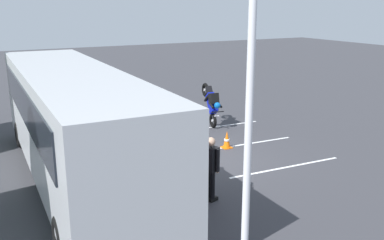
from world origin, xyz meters
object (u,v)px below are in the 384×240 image
at_px(parked_motorcycle_silver, 127,139).
at_px(flagpole, 246,157).
at_px(spectator_right, 156,126).
at_px(spectator_far_left, 211,164).
at_px(stunt_motorcycle, 211,102).
at_px(tour_bus, 74,126).
at_px(spectator_centre, 159,139).
at_px(spectator_left, 184,149).
at_px(spectator_far_right, 146,118).
at_px(traffic_cone, 227,140).

height_order(parked_motorcycle_silver, flagpole, flagpole).
bearing_deg(spectator_right, spectator_far_left, 177.97).
bearing_deg(stunt_motorcycle, spectator_far_left, 149.37).
relative_size(tour_bus, spectator_right, 6.34).
xyz_separation_m(spectator_centre, stunt_motorcycle, (3.44, -3.89, 0.07)).
bearing_deg(tour_bus, spectator_left, -120.00).
xyz_separation_m(spectator_far_left, flagpole, (-5.59, 2.89, 2.46)).
height_order(tour_bus, spectator_left, tour_bus).
relative_size(spectator_far_right, stunt_motorcycle, 0.95).
bearing_deg(spectator_right, spectator_left, 175.63).
relative_size(tour_bus, spectator_left, 6.77).
xyz_separation_m(spectator_right, traffic_cone, (-0.36, -2.57, -0.77)).
bearing_deg(stunt_motorcycle, spectator_far_right, 109.78).
relative_size(spectator_centre, traffic_cone, 2.63).
distance_m(spectator_far_left, stunt_motorcycle, 7.13).
relative_size(spectator_right, traffic_cone, 2.85).
distance_m(spectator_left, spectator_right, 2.40).
distance_m(spectator_centre, flagpole, 9.05).
bearing_deg(spectator_far_left, spectator_far_right, -2.23).
bearing_deg(spectator_far_left, stunt_motorcycle, -30.63).
distance_m(spectator_left, flagpole, 7.97).
bearing_deg(spectator_far_left, spectator_left, 1.91).
bearing_deg(flagpole, spectator_far_left, -27.32).
xyz_separation_m(parked_motorcycle_silver, flagpole, (-10.24, 2.26, 3.01)).
height_order(spectator_far_right, flagpole, flagpole).
relative_size(spectator_centre, flagpole, 0.23).
bearing_deg(spectator_far_left, flagpole, 152.68).
distance_m(spectator_right, spectator_far_right, 1.08).
distance_m(spectator_left, parked_motorcycle_silver, 3.32).
relative_size(tour_bus, stunt_motorcycle, 5.99).
distance_m(parked_motorcycle_silver, flagpole, 10.91).
relative_size(spectator_far_right, traffic_cone, 2.88).
height_order(spectator_left, flagpole, flagpole).
bearing_deg(traffic_cone, tour_bus, 94.82).
xyz_separation_m(tour_bus, spectator_far_left, (-2.99, -2.76, -0.61)).
relative_size(spectator_left, traffic_cone, 2.67).
height_order(tour_bus, spectator_far_left, tour_bus).
bearing_deg(spectator_centre, tour_bus, 83.29).
bearing_deg(parked_motorcycle_silver, spectator_right, -137.60).
relative_size(stunt_motorcycle, flagpole, 0.27).
height_order(spectator_far_right, traffic_cone, spectator_far_right).
relative_size(spectator_left, spectator_right, 0.94).
height_order(spectator_far_left, spectator_left, spectator_far_left).
bearing_deg(spectator_centre, parked_motorcycle_silver, 10.85).
xyz_separation_m(spectator_centre, traffic_cone, (0.76, -2.95, -0.67)).
height_order(spectator_left, spectator_right, spectator_right).
distance_m(spectator_left, spectator_centre, 1.29).
relative_size(spectator_right, parked_motorcycle_silver, 0.88).
xyz_separation_m(spectator_left, traffic_cone, (2.03, -2.75, -0.69)).
bearing_deg(spectator_far_right, stunt_motorcycle, -70.22).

